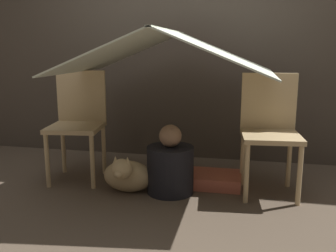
{
  "coord_description": "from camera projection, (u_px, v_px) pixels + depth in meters",
  "views": [
    {
      "loc": [
        0.59,
        -2.62,
        1.11
      ],
      "look_at": [
        0.0,
        0.19,
        0.5
      ],
      "focal_mm": 40.0,
      "sensor_mm": 36.0,
      "label": 1
    }
  ],
  "objects": [
    {
      "name": "ground_plane",
      "position": [
        163.0,
        195.0,
        2.86
      ],
      "size": [
        8.8,
        8.8,
        0.0
      ],
      "primitive_type": "plane",
      "color": "brown"
    },
    {
      "name": "wall_back",
      "position": [
        187.0,
        32.0,
        3.64
      ],
      "size": [
        7.0,
        0.05,
        2.5
      ],
      "color": "#4C4238",
      "rests_on": "ground_plane"
    },
    {
      "name": "chair_left",
      "position": [
        78.0,
        119.0,
        3.16
      ],
      "size": [
        0.47,
        0.47,
        0.91
      ],
      "rotation": [
        0.0,
        0.0,
        0.13
      ],
      "color": "#D1B27F",
      "rests_on": "ground_plane"
    },
    {
      "name": "chair_right",
      "position": [
        270.0,
        127.0,
        2.85
      ],
      "size": [
        0.46,
        0.46,
        0.91
      ],
      "rotation": [
        0.0,
        0.0,
        0.09
      ],
      "color": "#D1B27F",
      "rests_on": "ground_plane"
    },
    {
      "name": "sheet_canopy",
      "position": [
        168.0,
        52.0,
        2.82
      ],
      "size": [
        1.57,
        1.18,
        0.33
      ],
      "color": "silver"
    },
    {
      "name": "person_front",
      "position": [
        170.0,
        166.0,
        2.88
      ],
      "size": [
        0.36,
        0.36,
        0.54
      ],
      "color": "black",
      "rests_on": "ground_plane"
    },
    {
      "name": "dog",
      "position": [
        127.0,
        175.0,
        2.89
      ],
      "size": [
        0.39,
        0.36,
        0.33
      ],
      "color": "tan",
      "rests_on": "ground_plane"
    },
    {
      "name": "floor_cushion",
      "position": [
        215.0,
        180.0,
        3.05
      ],
      "size": [
        0.41,
        0.33,
        0.1
      ],
      "color": "#CC664C",
      "rests_on": "ground_plane"
    }
  ]
}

